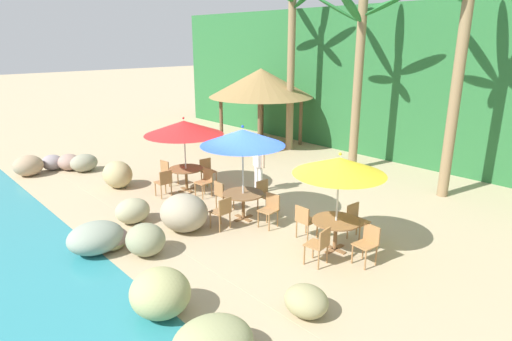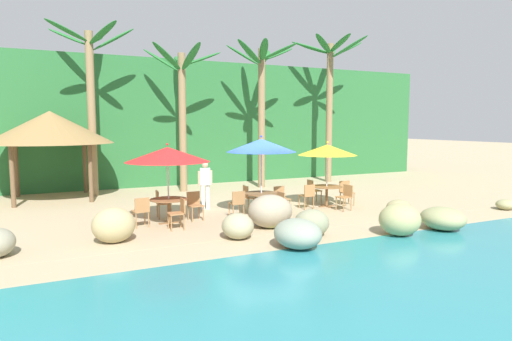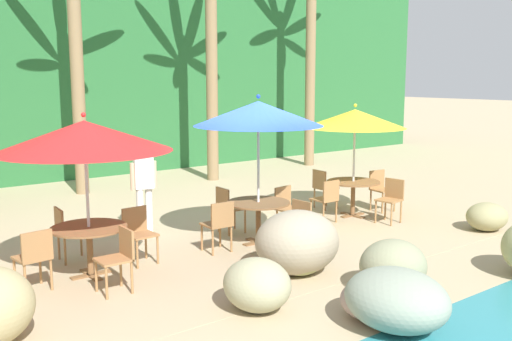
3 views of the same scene
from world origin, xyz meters
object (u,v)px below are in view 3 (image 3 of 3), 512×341
Objects in this scene: chair_blue_right at (297,223)px; umbrella_yellow at (355,119)px; umbrella_red at (84,136)px; dining_table_red at (89,235)px; chair_blue_seaward at (287,206)px; chair_blue_inland at (228,206)px; umbrella_blue at (258,114)px; palm_tree_third at (211,15)px; chair_red_seaward at (138,231)px; chair_blue_left at (219,223)px; chair_red_left at (34,256)px; palm_tree_second at (74,26)px; chair_yellow_inland at (323,186)px; chair_red_inland at (67,230)px; palm_tree_fourth at (312,9)px; chair_red_right at (119,255)px; chair_yellow_seaward at (380,187)px; chair_yellow_right at (391,197)px; dining_table_blue at (258,209)px; dining_table_yellow at (353,187)px; waiter_in_white at (144,182)px; chair_yellow_left at (327,198)px.

umbrella_yellow is at bearing 24.89° from chair_blue_right.
dining_table_red is (-0.00, -0.00, -1.45)m from umbrella_red.
chair_blue_seaward and chair_blue_right have the same top height.
chair_blue_inland is at bearing 13.30° from umbrella_red.
palm_tree_third reaches higher than umbrella_blue.
chair_red_seaward is 0.34× the size of umbrella_blue.
dining_table_red is 2.14m from chair_blue_left.
chair_red_left is 2.96m from chair_blue_left.
chair_blue_inland is 6.42m from palm_tree_second.
umbrella_yellow is 1.75m from chair_yellow_inland.
palm_tree_fourth is (9.88, 5.11, 4.47)m from chair_red_inland.
umbrella_red reaches higher than chair_red_right.
chair_blue_seaward is at bearing -174.69° from umbrella_yellow.
chair_yellow_right is at bearing -127.49° from chair_yellow_seaward.
palm_tree_third reaches higher than chair_red_right.
chair_blue_right is at bearing -79.58° from umbrella_blue.
dining_table_blue is at bearing -155.80° from chair_yellow_inland.
dining_table_yellow is 0.65× the size of waiter_in_white.
dining_table_blue is 1.26× the size of chair_blue_left.
palm_tree_second is at bearing 179.93° from palm_tree_fourth.
waiter_in_white is at bearing 56.67° from chair_red_right.
umbrella_blue is at bearing -173.90° from chair_yellow_seaward.
chair_yellow_right is (5.14, -0.75, 0.00)m from chair_red_seaward.
chair_blue_left is at bearing -15.44° from chair_red_seaward.
chair_red_right is 5.97m from chair_yellow_inland.
umbrella_blue reaches higher than chair_yellow_inland.
umbrella_yellow reaches higher than chair_blue_seaward.
chair_red_seaward and chair_blue_right have the same top height.
chair_yellow_seaward and chair_yellow_inland have the same top height.
dining_table_red is 2.36m from waiter_in_white.
chair_yellow_right is (2.85, 0.40, 0.00)m from chair_blue_right.
palm_tree_second is at bearing 70.09° from dining_table_red.
chair_red_seaward is 0.79× the size of dining_table_blue.
chair_yellow_left is 3.58m from waiter_in_white.
dining_table_yellow is (6.61, 0.40, 0.10)m from chair_red_left.
chair_blue_right is at bearing -172.10° from chair_yellow_right.
umbrella_yellow is at bearing -9.37° from chair_blue_inland.
waiter_in_white reaches higher than chair_yellow_right.
chair_red_right is 1.00× the size of chair_yellow_right.
umbrella_red is at bearing -170.56° from chair_red_seaward.
umbrella_blue is at bearing -171.70° from chair_yellow_left.
chair_yellow_seaward is 1.00× the size of chair_yellow_left.
chair_blue_seaward is 2.18m from chair_yellow_inland.
palm_tree_fourth reaches higher than dining_table_blue.
chair_red_left is at bearing -167.02° from chair_blue_inland.
chair_yellow_seaward is 1.00× the size of chair_yellow_inland.
chair_red_seaward is at bearing -39.26° from chair_red_inland.
chair_red_left is at bearing -176.57° from dining_table_yellow.
chair_yellow_inland is (5.73, 1.07, -1.55)m from umbrella_red.
palm_tree_second reaches higher than umbrella_red.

